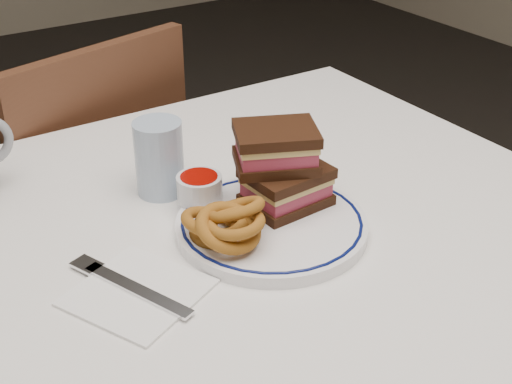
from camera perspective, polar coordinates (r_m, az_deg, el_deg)
dining_table at (r=0.96m, az=-8.64°, el=-10.75°), size 1.27×0.87×0.75m
chair_far at (r=1.56m, az=-13.68°, el=-1.82°), size 0.49×0.49×0.86m
main_plate at (r=0.93m, az=1.25°, el=-2.66°), size 0.25×0.25×0.02m
reuben_sandwich at (r=0.94m, az=2.03°, el=2.02°), size 0.13×0.12×0.11m
onion_rings_main at (r=0.88m, az=-2.46°, el=-2.43°), size 0.10×0.12×0.08m
ketchup_ramekin at (r=0.97m, az=-4.55°, el=0.44°), size 0.06×0.06×0.04m
water_glass at (r=1.01m, az=-7.75°, el=2.72°), size 0.07×0.07×0.11m
napkin_fork at (r=0.84m, az=-9.61°, el=-7.82°), size 0.18×0.19×0.01m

